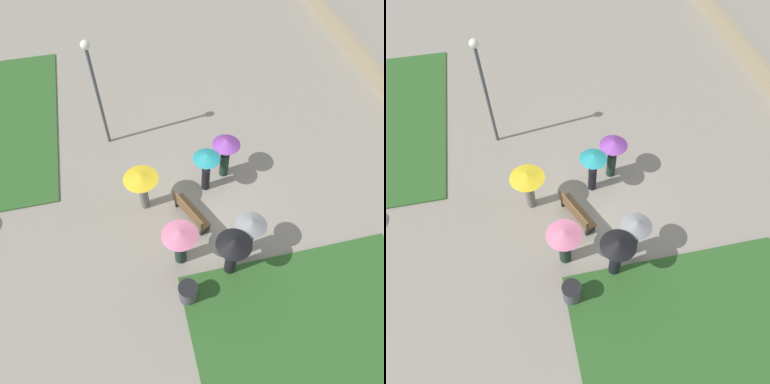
% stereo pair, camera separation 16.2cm
% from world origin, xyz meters
% --- Properties ---
extents(ground_plane, '(90.00, 90.00, 0.00)m').
position_xyz_m(ground_plane, '(0.00, 0.00, 0.00)').
color(ground_plane, gray).
extents(lawn_patch_near, '(7.34, 7.16, 0.06)m').
position_xyz_m(lawn_patch_near, '(-6.40, -1.93, 0.03)').
color(lawn_patch_near, '#2D5B26').
rests_on(lawn_patch_near, ground_plane).
extents(park_bench, '(1.68, 1.06, 0.90)m').
position_xyz_m(park_bench, '(-0.64, 0.77, 0.47)').
color(park_bench, brown).
rests_on(park_bench, ground_plane).
extents(lamp_post, '(0.32, 0.32, 4.55)m').
position_xyz_m(lamp_post, '(3.81, 3.18, 2.91)').
color(lamp_post, '#474C51').
rests_on(lamp_post, ground_plane).
extents(trash_bin, '(0.59, 0.59, 0.80)m').
position_xyz_m(trash_bin, '(-3.41, 1.46, 0.40)').
color(trash_bin, '#4C4C51').
rests_on(trash_bin, ground_plane).
extents(crowd_person_yellow, '(1.18, 1.18, 1.77)m').
position_xyz_m(crowd_person_yellow, '(0.30, 2.22, 1.35)').
color(crowd_person_yellow, slate).
rests_on(crowd_person_yellow, ground_plane).
extents(crowd_person_pink, '(1.11, 1.11, 1.77)m').
position_xyz_m(crowd_person_pink, '(-2.06, 1.41, 1.23)').
color(crowd_person_pink, '#1E3328').
rests_on(crowd_person_pink, ground_plane).
extents(crowd_person_grey, '(0.97, 0.97, 1.82)m').
position_xyz_m(crowd_person_grey, '(-2.22, -0.77, 1.27)').
color(crowd_person_grey, '#1E3328').
rests_on(crowd_person_grey, ground_plane).
extents(crowd_person_teal, '(0.95, 0.95, 1.85)m').
position_xyz_m(crowd_person_teal, '(0.60, -0.09, 1.33)').
color(crowd_person_teal, black).
rests_on(crowd_person_teal, ground_plane).
extents(crowd_person_black, '(1.07, 1.07, 1.98)m').
position_xyz_m(crowd_person_black, '(-2.80, -0.04, 1.40)').
color(crowd_person_black, black).
rests_on(crowd_person_black, ground_plane).
extents(crowd_person_purple, '(1.00, 1.00, 1.85)m').
position_xyz_m(crowd_person_purple, '(1.10, -0.94, 1.34)').
color(crowd_person_purple, '#1E3328').
rests_on(crowd_person_purple, ground_plane).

